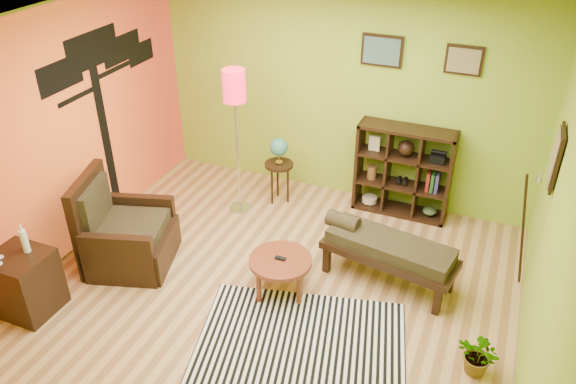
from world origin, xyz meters
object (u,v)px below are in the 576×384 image
at_px(floor_lamp, 235,99).
at_px(armchair, 124,237).
at_px(side_cabinet, 24,282).
at_px(cube_shelf, 404,172).
at_px(potted_plant, 479,359).
at_px(coffee_table, 280,263).
at_px(bench, 386,248).
at_px(globe_table, 279,154).

bearing_deg(floor_lamp, armchair, -115.14).
relative_size(side_cabinet, cube_shelf, 0.83).
xyz_separation_m(armchair, floor_lamp, (0.70, 1.50, 1.22)).
bearing_deg(potted_plant, coffee_table, 170.23).
xyz_separation_m(coffee_table, bench, (0.98, 0.59, 0.08)).
height_order(coffee_table, armchair, armchair).
bearing_deg(cube_shelf, bench, -84.46).
height_order(side_cabinet, bench, side_cabinet).
bearing_deg(potted_plant, cube_shelf, 117.65).
distance_m(cube_shelf, potted_plant, 2.74).
bearing_deg(armchair, cube_shelf, 40.10).
height_order(globe_table, cube_shelf, cube_shelf).
bearing_deg(side_cabinet, potted_plant, 11.66).
bearing_deg(globe_table, armchair, -119.98).
distance_m(coffee_table, armchair, 1.84).
bearing_deg(potted_plant, side_cabinet, -168.34).
bearing_deg(floor_lamp, bench, -18.06).
height_order(globe_table, potted_plant, globe_table).
distance_m(coffee_table, floor_lamp, 2.08).
height_order(coffee_table, cube_shelf, cube_shelf).
height_order(bench, potted_plant, bench).
bearing_deg(bench, side_cabinet, -150.35).
bearing_deg(armchair, potted_plant, -2.08).
height_order(armchair, potted_plant, armchair).
bearing_deg(floor_lamp, potted_plant, -26.95).
height_order(side_cabinet, cube_shelf, cube_shelf).
xyz_separation_m(side_cabinet, cube_shelf, (3.11, 3.29, 0.26)).
relative_size(floor_lamp, bench, 1.26).
xyz_separation_m(armchair, cube_shelf, (2.67, 2.25, 0.27)).
height_order(floor_lamp, globe_table, floor_lamp).
bearing_deg(bench, potted_plant, -40.49).
xyz_separation_m(side_cabinet, globe_table, (1.54, 2.94, 0.36)).
bearing_deg(cube_shelf, side_cabinet, -133.39).
xyz_separation_m(armchair, globe_table, (1.09, 1.90, 0.37)).
relative_size(side_cabinet, bench, 0.65).
distance_m(floor_lamp, bench, 2.49).
bearing_deg(potted_plant, floor_lamp, 153.05).
relative_size(armchair, potted_plant, 2.68).
bearing_deg(side_cabinet, cube_shelf, 46.61).
height_order(coffee_table, floor_lamp, floor_lamp).
height_order(armchair, side_cabinet, armchair).
relative_size(side_cabinet, potted_plant, 2.38).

